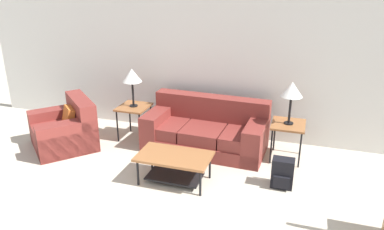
% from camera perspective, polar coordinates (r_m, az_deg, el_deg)
% --- Properties ---
extents(wall_back, '(9.10, 0.06, 2.60)m').
position_cam_1_polar(wall_back, '(6.43, 4.01, 7.96)').
color(wall_back, silver).
rests_on(wall_back, ground_plane).
extents(couch, '(1.98, 1.00, 0.82)m').
position_cam_1_polar(couch, '(6.15, 2.15, -2.52)').
color(couch, maroon).
rests_on(couch, ground_plane).
extents(armchair, '(1.37, 1.37, 0.80)m').
position_cam_1_polar(armchair, '(6.56, -18.69, -2.15)').
color(armchair, maroon).
rests_on(armchair, ground_plane).
extents(coffee_table, '(1.01, 0.59, 0.41)m').
position_cam_1_polar(coffee_table, '(5.18, -2.72, -7.18)').
color(coffee_table, '#935B33').
rests_on(coffee_table, ground_plane).
extents(side_table_left, '(0.50, 0.55, 0.59)m').
position_cam_1_polar(side_table_left, '(6.51, -8.85, 0.84)').
color(side_table_left, '#935B33').
rests_on(side_table_left, ground_plane).
extents(side_table_right, '(0.50, 0.55, 0.59)m').
position_cam_1_polar(side_table_right, '(5.89, 14.44, -1.83)').
color(side_table_right, '#935B33').
rests_on(side_table_right, ground_plane).
extents(table_lamp_left, '(0.32, 0.32, 0.65)m').
position_cam_1_polar(table_lamp_left, '(6.34, -9.15, 5.86)').
color(table_lamp_left, black).
rests_on(table_lamp_left, side_table_left).
extents(table_lamp_right, '(0.32, 0.32, 0.65)m').
position_cam_1_polar(table_lamp_right, '(5.69, 14.97, 3.67)').
color(table_lamp_right, black).
rests_on(table_lamp_right, side_table_right).
extents(backpack, '(0.29, 0.27, 0.42)m').
position_cam_1_polar(backpack, '(5.25, 13.62, -8.66)').
color(backpack, black).
rests_on(backpack, ground_plane).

